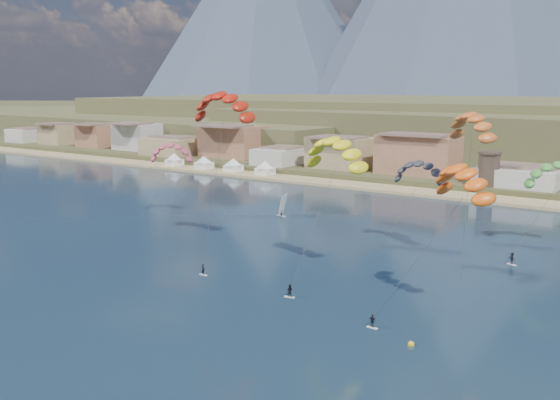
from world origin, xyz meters
name	(u,v)px	position (x,y,z in m)	size (l,w,h in m)	color
ground	(113,330)	(0.00, 0.00, 0.00)	(2400.00, 2400.00, 0.00)	black
beach	(456,196)	(0.00, 106.00, 0.25)	(2200.00, 12.00, 0.90)	tan
town	(346,149)	(-40.00, 122.00, 8.00)	(400.00, 24.00, 12.00)	beige
watchtower	(489,169)	(5.00, 114.00, 6.37)	(5.82, 5.82, 8.60)	#47382D
beach_tents	(218,160)	(-76.25, 106.00, 3.71)	(43.40, 6.40, 5.00)	white
kitesurfer_red	(223,102)	(-12.22, 33.76, 24.11)	(12.63, 15.29, 28.02)	silver
kitesurfer_yellow	(336,149)	(8.87, 32.85, 18.05)	(11.65, 16.11, 22.01)	silver
kitesurfer_orange	(464,176)	(29.08, 27.52, 16.44)	(11.78, 15.03, 20.27)	silver
kitesurfer_green	(557,171)	(30.79, 66.67, 12.87)	(10.95, 18.97, 18.29)	silver
distant_kite_pink	(171,149)	(-38.83, 48.67, 13.93)	(9.47, 7.92, 17.07)	#262626
distant_kite_dark	(420,168)	(12.37, 54.05, 13.34)	(9.18, 5.93, 16.54)	#262626
distant_kite_orange	(472,122)	(22.56, 48.66, 21.47)	(9.89, 8.85, 24.30)	#262626
windsurfer	(282,209)	(-21.00, 62.14, 1.47)	(2.77, 2.98, 4.62)	silver
buoy	(411,344)	(28.67, 15.30, 0.12)	(0.71, 0.71, 0.71)	yellow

